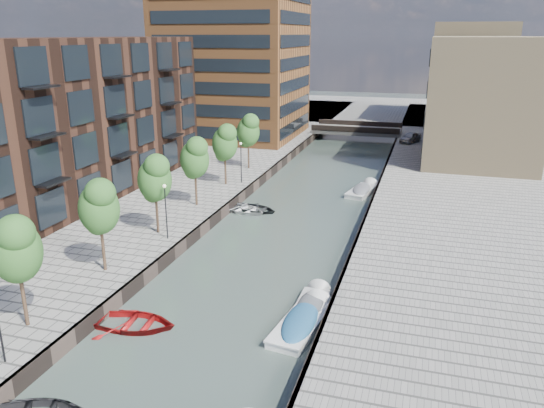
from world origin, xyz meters
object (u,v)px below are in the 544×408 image
at_px(bridge, 357,130).
at_px(motorboat_1, 312,305).
at_px(sloop_3, 243,212).
at_px(motorboat_3, 304,321).
at_px(motorboat_4, 363,190).
at_px(sloop_2, 134,327).
at_px(tree_5, 225,142).
at_px(tree_2, 99,205).
at_px(car, 410,137).
at_px(tree_1, 16,247).
at_px(tree_3, 155,177).
at_px(tree_6, 248,130).
at_px(tree_4, 195,157).
at_px(sloop_4, 255,211).

height_order(bridge, motorboat_1, bridge).
distance_m(bridge, motorboat_1, 53.60).
bearing_deg(sloop_3, motorboat_3, -131.42).
bearing_deg(motorboat_4, bridge, 99.23).
height_order(sloop_2, motorboat_3, motorboat_3).
xyz_separation_m(tree_5, motorboat_3, (13.29, -22.29, -5.08)).
distance_m(tree_2, sloop_3, 17.35).
xyz_separation_m(tree_2, motorboat_4, (13.14, 25.43, -5.09)).
bearing_deg(car, tree_1, -83.57).
distance_m(tree_1, tree_3, 14.00).
distance_m(bridge, tree_1, 61.71).
bearing_deg(motorboat_1, tree_6, 115.93).
bearing_deg(tree_3, tree_4, 90.00).
relative_size(tree_3, car, 1.45).
distance_m(tree_5, motorboat_1, 24.86).
relative_size(tree_3, sloop_4, 1.42).
bearing_deg(tree_1, car, 73.28).
distance_m(motorboat_1, motorboat_3, 1.92).
bearing_deg(motorboat_1, car, 86.05).
bearing_deg(tree_1, motorboat_4, 67.94).
xyz_separation_m(tree_1, motorboat_4, (13.14, 32.43, -5.09)).
bearing_deg(tree_6, tree_2, -90.00).
distance_m(tree_1, motorboat_4, 35.36).
relative_size(tree_2, tree_4, 1.00).
bearing_deg(tree_4, tree_6, 90.00).
height_order(tree_3, car, tree_3).
bearing_deg(tree_2, motorboat_1, 2.70).
bearing_deg(motorboat_1, sloop_4, 118.72).
xyz_separation_m(bridge, motorboat_1, (4.81, -53.37, -1.19)).
height_order(sloop_3, motorboat_4, motorboat_4).
relative_size(tree_4, motorboat_1, 1.23).
xyz_separation_m(sloop_2, sloop_4, (0.07, 20.89, 0.00)).
xyz_separation_m(tree_5, sloop_4, (4.50, -4.30, -5.31)).
relative_size(tree_1, sloop_4, 1.42).
xyz_separation_m(sloop_2, car, (12.17, 52.46, 1.70)).
distance_m(tree_3, tree_6, 21.00).
relative_size(tree_2, tree_6, 1.00).
xyz_separation_m(tree_2, tree_4, (0.00, 14.00, 0.00)).
distance_m(sloop_2, car, 53.88).
relative_size(tree_2, sloop_3, 1.30).
xyz_separation_m(tree_6, sloop_3, (3.53, -11.86, -5.31)).
xyz_separation_m(bridge, tree_1, (-8.50, -61.00, 3.92)).
bearing_deg(motorboat_4, sloop_2, -106.40).
height_order(bridge, motorboat_3, bridge).
xyz_separation_m(tree_2, sloop_2, (4.43, -4.19, -5.31)).
relative_size(sloop_2, motorboat_4, 0.84).
bearing_deg(tree_5, motorboat_1, -56.85).
distance_m(sloop_4, car, 33.85).
height_order(bridge, tree_5, tree_5).
xyz_separation_m(motorboat_1, motorboat_3, (-0.01, -1.92, 0.03)).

